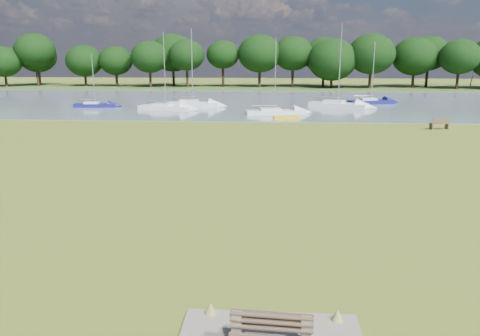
# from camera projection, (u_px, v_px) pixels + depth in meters

# --- Properties ---
(ground) EXTENTS (220.00, 220.00, 0.00)m
(ground) POSITION_uv_depth(u_px,v_px,m) (272.00, 183.00, 23.76)
(ground) COLOR olive
(river) EXTENTS (220.00, 40.00, 0.10)m
(river) POSITION_uv_depth(u_px,v_px,m) (272.00, 102.00, 64.48)
(river) COLOR slate
(river) RESTS_ON ground
(far_bank) EXTENTS (220.00, 20.00, 0.40)m
(far_bank) POSITION_uv_depth(u_px,v_px,m) (272.00, 87.00, 93.57)
(far_bank) COLOR #4C6626
(far_bank) RESTS_ON ground
(bench_pair) EXTENTS (1.86, 1.17, 0.96)m
(bench_pair) POSITION_uv_depth(u_px,v_px,m) (271.00, 335.00, 10.07)
(bench_pair) COLOR gray
(bench_pair) RESTS_ON concrete_pad
(riverbank_bench) EXTENTS (1.79, 0.89, 1.06)m
(riverbank_bench) POSITION_uv_depth(u_px,v_px,m) (440.00, 123.00, 40.75)
(riverbank_bench) COLOR brown
(riverbank_bench) RESTS_ON ground
(kayak) EXTENTS (2.77, 1.27, 0.27)m
(kayak) POSITION_uv_depth(u_px,v_px,m) (287.00, 117.00, 47.26)
(kayak) COLOR yellow
(kayak) RESTS_ON river
(tree_line) EXTENTS (131.84, 8.82, 10.67)m
(tree_line) POSITION_uv_depth(u_px,v_px,m) (249.00, 55.00, 88.49)
(tree_line) COLOR black
(tree_line) RESTS_ON far_bank
(sailboat_1) EXTENTS (6.52, 2.98, 8.10)m
(sailboat_1) POSITION_uv_depth(u_px,v_px,m) (274.00, 110.00, 50.88)
(sailboat_1) COLOR silver
(sailboat_1) RESTS_ON river
(sailboat_3) EXTENTS (6.82, 3.48, 8.84)m
(sailboat_3) POSITION_uv_depth(u_px,v_px,m) (165.00, 106.00, 55.02)
(sailboat_3) COLOR silver
(sailboat_3) RESTS_ON river
(sailboat_4) EXTENTS (6.53, 2.24, 9.33)m
(sailboat_4) POSITION_uv_depth(u_px,v_px,m) (192.00, 102.00, 57.98)
(sailboat_4) COLOR silver
(sailboat_4) RESTS_ON river
(sailboat_6) EXTENTS (6.25, 3.32, 7.93)m
(sailboat_6) POSITION_uv_depth(u_px,v_px,m) (371.00, 100.00, 61.40)
(sailboat_6) COLOR navy
(sailboat_6) RESTS_ON river
(sailboat_7) EXTENTS (7.28, 4.78, 9.96)m
(sailboat_7) POSITION_uv_depth(u_px,v_px,m) (337.00, 103.00, 57.39)
(sailboat_7) COLOR silver
(sailboat_7) RESTS_ON river
(sailboat_8) EXTENTS (5.09, 1.94, 6.44)m
(sailboat_8) POSITION_uv_depth(u_px,v_px,m) (95.00, 104.00, 57.60)
(sailboat_8) COLOR navy
(sailboat_8) RESTS_ON river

